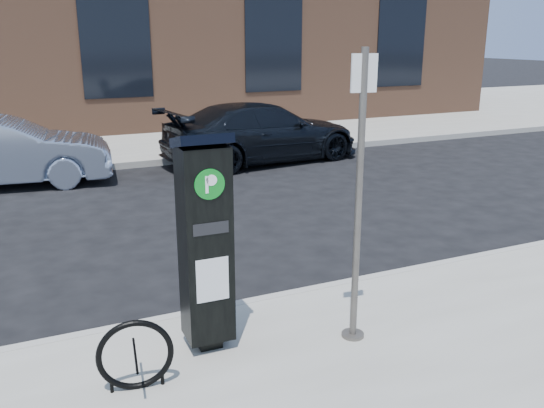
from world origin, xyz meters
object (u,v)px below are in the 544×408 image
car_silver (0,152)px  parking_kiosk (205,241)px  sign_pole (358,203)px  car_dark (262,132)px  bike_rack (135,355)px

car_silver → parking_kiosk: bearing=-160.1°
sign_pole → car_dark: sign_pole is taller
car_silver → bike_rack: bearing=-165.7°
sign_pole → car_silver: size_ratio=0.63×
car_dark → bike_rack: bearing=143.1°
car_silver → car_dark: (5.88, 0.00, 0.00)m
car_dark → parking_kiosk: bearing=146.0°
car_dark → car_silver: bearing=82.9°
bike_rack → parking_kiosk: bearing=36.9°
parking_kiosk → bike_rack: (-0.77, -0.42, -0.75)m
sign_pole → car_dark: bearing=79.4°
parking_kiosk → sign_pole: size_ratio=0.75×
parking_kiosk → car_dark: parking_kiosk is taller
parking_kiosk → sign_pole: sign_pole is taller
bike_rack → car_silver: (-0.98, 8.57, 0.26)m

